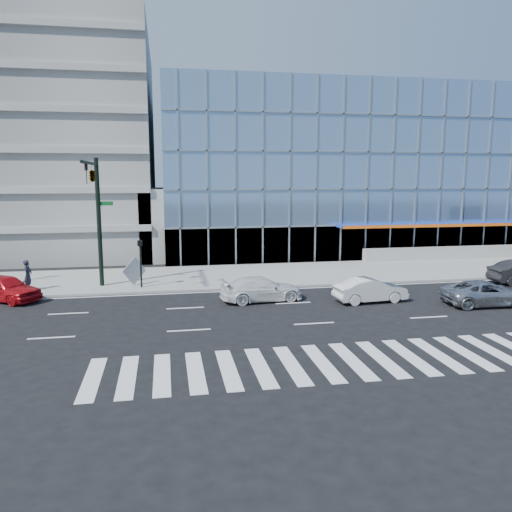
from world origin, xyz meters
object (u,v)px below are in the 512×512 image
Objects in this scene: traffic_signal at (94,191)px; pedestrian at (28,275)px; white_sedan at (370,290)px; tilted_panel at (134,271)px; white_suv at (261,289)px; silver_suv at (486,293)px; red_sedan at (5,288)px; ped_signal_post at (140,256)px.

traffic_signal reaches higher than pedestrian.
tilted_panel is (-13.30, 6.23, 0.38)m from white_sedan.
white_suv is at bearing -21.69° from traffic_signal.
white_suv is 3.63× the size of tilted_panel.
white_suv is (-12.00, 3.17, 0.02)m from silver_suv.
traffic_signal is 1.81× the size of red_sedan.
pedestrian is (-6.72, 0.41, -1.06)m from ped_signal_post.
tilted_panel is at bearing 120.15° from ped_signal_post.
traffic_signal is at bearing -92.09° from pedestrian.
white_sedan is at bearing -98.24° from pedestrian.
tilted_panel reaches higher than white_suv.
traffic_signal reaches higher than tilted_panel.
white_suv is at bearing -99.93° from pedestrian.
silver_suv is (21.34, -6.88, -5.50)m from traffic_signal.
tilted_panel is (-19.30, 8.05, 0.40)m from silver_suv.
red_sedan is (-7.50, -1.51, -1.39)m from ped_signal_post.
ped_signal_post is at bearing 52.67° from white_suv.
traffic_signal reaches higher than red_sedan.
white_sedan is (12.84, -5.44, -1.46)m from ped_signal_post.
pedestrian reaches higher than red_sedan.
ped_signal_post is at bearing -100.55° from tilted_panel.
pedestrian is at bearing 65.18° from white_suv.
tilted_panel reaches higher than white_sedan.
white_suv is 6.15m from white_sedan.
red_sedan is (-5.00, -1.13, -5.41)m from traffic_signal.
traffic_signal is at bearing -43.31° from red_sedan.
ped_signal_post is at bearing -44.72° from red_sedan.
pedestrian is (-25.57, 7.67, 0.42)m from silver_suv.
pedestrian is 6.28m from tilted_panel.
traffic_signal reaches higher than white_sedan.
traffic_signal is 7.46m from red_sedan.
ped_signal_post is at bearing -85.07° from pedestrian.
traffic_signal is 6.66m from pedestrian.
ped_signal_post is 14.03m from white_sedan.
white_suv reaches higher than silver_suv.
silver_suv is 12.41m from white_suv.
silver_suv is at bearing -111.78° from white_sedan.
tilted_panel reaches higher than red_sedan.
ped_signal_post is 0.64× the size of white_suv.
silver_suv is at bearing -68.41° from red_sedan.
ped_signal_post is at bearing 8.52° from traffic_signal.
red_sedan is 3.39× the size of tilted_panel.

